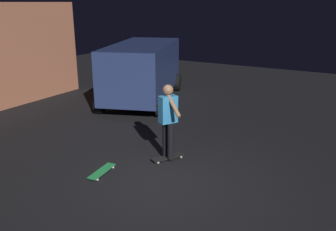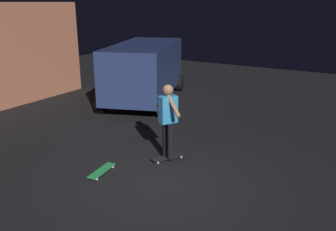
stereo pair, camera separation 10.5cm
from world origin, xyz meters
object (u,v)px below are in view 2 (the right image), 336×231
Objects in this scene: skater at (168,116)px; parked_van at (145,69)px; skateboard_ridden at (168,157)px; skateboard_spare at (102,171)px.

parked_van is at bearing 39.94° from skater.
parked_van reaches higher than skateboard_ridden.
parked_van reaches higher than skateboard_spare.
skateboard_ridden is at bearing 0.00° from skater.
skateboard_ridden is 0.97× the size of skateboard_spare.
skater reaches higher than skateboard_spare.
skater is at bearing 180.00° from skateboard_ridden.
parked_van is 5.30m from skateboard_ridden.
skateboard_ridden is at bearing -140.06° from parked_van.
skater is (1.29, -0.84, 0.98)m from skateboard_spare.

